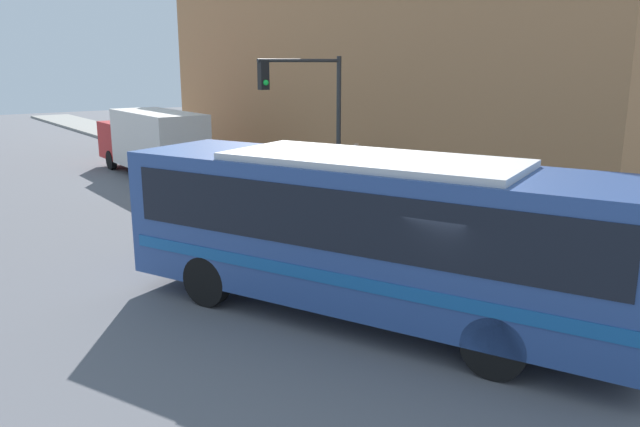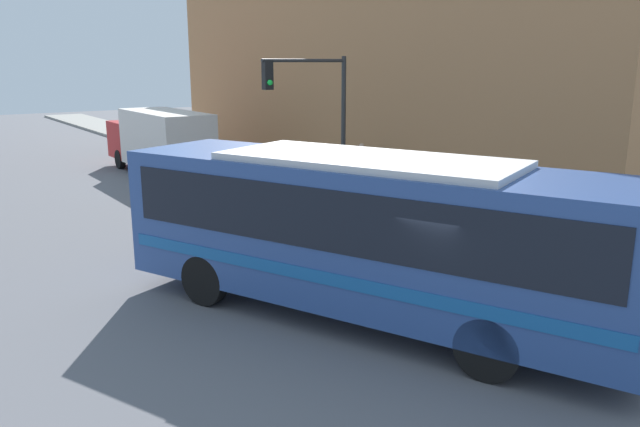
{
  "view_description": "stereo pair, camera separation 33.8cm",
  "coord_description": "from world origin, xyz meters",
  "px_view_note": "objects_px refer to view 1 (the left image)",
  "views": [
    {
      "loc": [
        -8.11,
        -7.39,
        4.93
      ],
      "look_at": [
        0.49,
        4.38,
        1.39
      ],
      "focal_mm": 35.0,
      "sensor_mm": 36.0,
      "label": 1
    },
    {
      "loc": [
        -7.83,
        -7.58,
        4.93
      ],
      "look_at": [
        0.49,
        4.38,
        1.39
      ],
      "focal_mm": 35.0,
      "sensor_mm": 36.0,
      "label": 2
    }
  ],
  "objects_px": {
    "pedestrian_near_corner": "(366,173)",
    "city_bus": "(370,226)",
    "fire_hydrant": "(458,223)",
    "traffic_light_pole": "(311,103)",
    "parking_meter": "(382,187)",
    "pedestrian_mid_block": "(356,167)",
    "delivery_truck": "(151,140)"
  },
  "relations": [
    {
      "from": "fire_hydrant",
      "to": "pedestrian_near_corner",
      "type": "height_order",
      "value": "pedestrian_near_corner"
    },
    {
      "from": "pedestrian_near_corner",
      "to": "city_bus",
      "type": "bearing_deg",
      "value": -129.89
    },
    {
      "from": "pedestrian_near_corner",
      "to": "pedestrian_mid_block",
      "type": "height_order",
      "value": "pedestrian_mid_block"
    },
    {
      "from": "fire_hydrant",
      "to": "traffic_light_pole",
      "type": "distance_m",
      "value": 6.57
    },
    {
      "from": "delivery_truck",
      "to": "pedestrian_near_corner",
      "type": "distance_m",
      "value": 10.65
    },
    {
      "from": "pedestrian_mid_block",
      "to": "city_bus",
      "type": "bearing_deg",
      "value": -128.15
    },
    {
      "from": "delivery_truck",
      "to": "fire_hydrant",
      "type": "distance_m",
      "value": 15.5
    },
    {
      "from": "parking_meter",
      "to": "pedestrian_mid_block",
      "type": "bearing_deg",
      "value": 63.47
    },
    {
      "from": "delivery_truck",
      "to": "pedestrian_mid_block",
      "type": "xyz_separation_m",
      "value": [
        4.63,
        -8.63,
        -0.48
      ]
    },
    {
      "from": "pedestrian_mid_block",
      "to": "traffic_light_pole",
      "type": "bearing_deg",
      "value": -162.73
    },
    {
      "from": "city_bus",
      "to": "parking_meter",
      "type": "height_order",
      "value": "city_bus"
    },
    {
      "from": "delivery_truck",
      "to": "pedestrian_mid_block",
      "type": "height_order",
      "value": "delivery_truck"
    },
    {
      "from": "parking_meter",
      "to": "pedestrian_mid_block",
      "type": "xyz_separation_m",
      "value": [
        1.64,
        3.28,
        0.06
      ]
    },
    {
      "from": "pedestrian_mid_block",
      "to": "fire_hydrant",
      "type": "bearing_deg",
      "value": -104.07
    },
    {
      "from": "city_bus",
      "to": "traffic_light_pole",
      "type": "bearing_deg",
      "value": 38.53
    },
    {
      "from": "city_bus",
      "to": "traffic_light_pole",
      "type": "height_order",
      "value": "traffic_light_pole"
    },
    {
      "from": "city_bus",
      "to": "fire_hydrant",
      "type": "relative_size",
      "value": 14.56
    },
    {
      "from": "traffic_light_pole",
      "to": "parking_meter",
      "type": "relative_size",
      "value": 3.85
    },
    {
      "from": "fire_hydrant",
      "to": "pedestrian_near_corner",
      "type": "distance_m",
      "value": 5.51
    },
    {
      "from": "fire_hydrant",
      "to": "pedestrian_mid_block",
      "type": "height_order",
      "value": "pedestrian_mid_block"
    },
    {
      "from": "parking_meter",
      "to": "fire_hydrant",
      "type": "bearing_deg",
      "value": -90.0
    },
    {
      "from": "city_bus",
      "to": "fire_hydrant",
      "type": "height_order",
      "value": "city_bus"
    },
    {
      "from": "delivery_truck",
      "to": "pedestrian_near_corner",
      "type": "bearing_deg",
      "value": -67.23
    },
    {
      "from": "parking_meter",
      "to": "pedestrian_near_corner",
      "type": "distance_m",
      "value": 2.39
    },
    {
      "from": "fire_hydrant",
      "to": "traffic_light_pole",
      "type": "bearing_deg",
      "value": 100.02
    },
    {
      "from": "city_bus",
      "to": "pedestrian_mid_block",
      "type": "distance_m",
      "value": 11.75
    },
    {
      "from": "city_bus",
      "to": "pedestrian_near_corner",
      "type": "height_order",
      "value": "city_bus"
    },
    {
      "from": "city_bus",
      "to": "parking_meter",
      "type": "xyz_separation_m",
      "value": [
        5.61,
        5.94,
        -0.83
      ]
    },
    {
      "from": "parking_meter",
      "to": "city_bus",
      "type": "bearing_deg",
      "value": -133.35
    },
    {
      "from": "fire_hydrant",
      "to": "parking_meter",
      "type": "relative_size",
      "value": 0.55
    },
    {
      "from": "delivery_truck",
      "to": "traffic_light_pole",
      "type": "distance_m",
      "value": 9.87
    },
    {
      "from": "pedestrian_mid_block",
      "to": "delivery_truck",
      "type": "bearing_deg",
      "value": 118.21
    }
  ]
}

